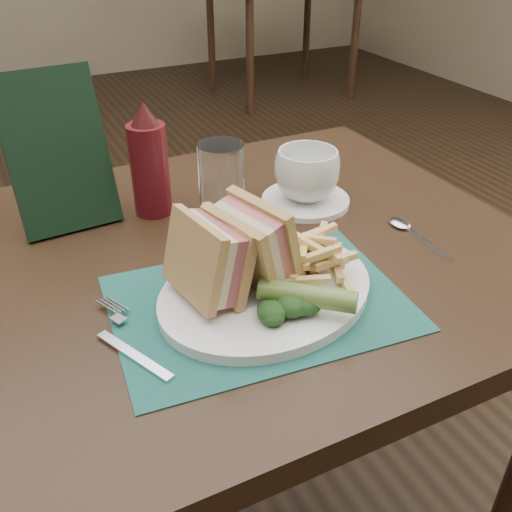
{
  "coord_description": "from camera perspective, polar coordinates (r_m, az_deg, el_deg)",
  "views": [
    {
      "loc": [
        -0.29,
        -1.17,
        1.2
      ],
      "look_at": [
        -0.01,
        -0.6,
        0.8
      ],
      "focal_mm": 40.0,
      "sensor_mm": 36.0,
      "label": 1
    }
  ],
  "objects": [
    {
      "name": "check_presenter",
      "position": [
        0.93,
        -19.25,
        9.78
      ],
      "size": [
        0.16,
        0.1,
        0.24
      ],
      "primitive_type": "cube",
      "rotation": [
        -0.31,
        0.0,
        0.07
      ],
      "color": "black",
      "rests_on": "table_main"
    },
    {
      "name": "pickle_spear",
      "position": [
        0.69,
        5.15,
        -3.96
      ],
      "size": [
        0.11,
        0.1,
        0.03
      ],
      "primitive_type": "cylinder",
      "rotation": [
        1.54,
        0.0,
        0.81
      ],
      "color": "#54722B",
      "rests_on": "plate"
    },
    {
      "name": "placemat",
      "position": [
        0.74,
        0.24,
        -4.69
      ],
      "size": [
        0.39,
        0.3,
        0.0
      ],
      "primitive_type": "cube",
      "rotation": [
        0.0,
        0.0,
        -0.09
      ],
      "color": "#19524A",
      "rests_on": "table_main"
    },
    {
      "name": "sandwich_half_b",
      "position": [
        0.72,
        -1.57,
        0.82
      ],
      "size": [
        0.11,
        0.13,
        0.11
      ],
      "primitive_type": null,
      "rotation": [
        0.0,
        -0.24,
        0.26
      ],
      "color": "tan",
      "rests_on": "plate"
    },
    {
      "name": "table_bg_right",
      "position": [
        4.18,
        2.53,
        20.95
      ],
      "size": [
        0.9,
        0.75,
        0.75
      ],
      "primitive_type": null,
      "color": "black",
      "rests_on": "ground"
    },
    {
      "name": "kale_garnish",
      "position": [
        0.69,
        3.5,
        -4.69
      ],
      "size": [
        0.11,
        0.08,
        0.03
      ],
      "primitive_type": null,
      "color": "#153513",
      "rests_on": "plate"
    },
    {
      "name": "saucer",
      "position": [
        0.99,
        4.97,
        5.56
      ],
      "size": [
        0.19,
        0.19,
        0.01
      ],
      "primitive_type": "cylinder",
      "rotation": [
        0.0,
        0.0,
        -0.27
      ],
      "color": "white",
      "rests_on": "table_main"
    },
    {
      "name": "plate",
      "position": [
        0.75,
        1.02,
        -3.54
      ],
      "size": [
        0.35,
        0.31,
        0.01
      ],
      "primitive_type": null,
      "rotation": [
        0.0,
        0.0,
        0.26
      ],
      "color": "white",
      "rests_on": "placemat"
    },
    {
      "name": "wall_back",
      "position": [
        4.83,
        -22.79,
        15.57
      ],
      "size": [
        6.0,
        0.0,
        6.0
      ],
      "primitive_type": "plane",
      "rotation": [
        1.57,
        0.0,
        0.0
      ],
      "color": "gray",
      "rests_on": "ground"
    },
    {
      "name": "drinking_glass",
      "position": [
        0.9,
        -3.46,
        7.25
      ],
      "size": [
        0.09,
        0.09,
        0.13
      ],
      "primitive_type": "cylinder",
      "rotation": [
        0.0,
        0.0,
        -0.38
      ],
      "color": "white",
      "rests_on": "table_main"
    },
    {
      "name": "fries_pile",
      "position": [
        0.76,
        5.24,
        0.39
      ],
      "size": [
        0.18,
        0.2,
        0.06
      ],
      "primitive_type": null,
      "color": "#E6C373",
      "rests_on": "plate"
    },
    {
      "name": "floor",
      "position": [
        1.7,
        -8.93,
        -12.96
      ],
      "size": [
        7.0,
        7.0,
        0.0
      ],
      "primitive_type": "plane",
      "color": "black",
      "rests_on": "ground"
    },
    {
      "name": "table_main",
      "position": [
        1.1,
        -1.96,
        -16.04
      ],
      "size": [
        0.9,
        0.75,
        0.75
      ],
      "primitive_type": null,
      "color": "black",
      "rests_on": "ground"
    },
    {
      "name": "coffee_cup",
      "position": [
        0.97,
        5.1,
        8.1
      ],
      "size": [
        0.14,
        0.14,
        0.09
      ],
      "primitive_type": "imported",
      "rotation": [
        0.0,
        0.0,
        0.35
      ],
      "color": "white",
      "rests_on": "saucer"
    },
    {
      "name": "ketchup_bottle",
      "position": [
        0.93,
        -10.67,
        9.46
      ],
      "size": [
        0.07,
        0.07,
        0.19
      ],
      "primitive_type": null,
      "rotation": [
        0.0,
        0.0,
        0.17
      ],
      "color": "#4E0D14",
      "rests_on": "table_main"
    },
    {
      "name": "fork",
      "position": [
        0.69,
        -12.81,
        -7.91
      ],
      "size": [
        0.1,
        0.17,
        0.01
      ],
      "primitive_type": null,
      "rotation": [
        0.0,
        0.0,
        0.43
      ],
      "color": "silver",
      "rests_on": "placemat"
    },
    {
      "name": "sandwich_half_a",
      "position": [
        0.69,
        -6.23,
        -0.7
      ],
      "size": [
        0.1,
        0.12,
        0.11
      ],
      "primitive_type": null,
      "rotation": [
        0.0,
        0.24,
        0.17
      ],
      "color": "tan",
      "rests_on": "plate"
    },
    {
      "name": "spoon",
      "position": [
        0.91,
        15.88,
        2.04
      ],
      "size": [
        0.04,
        0.15,
        0.01
      ],
      "primitive_type": null,
      "rotation": [
        0.0,
        0.0,
        -0.04
      ],
      "color": "silver",
      "rests_on": "table_main"
    }
  ]
}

